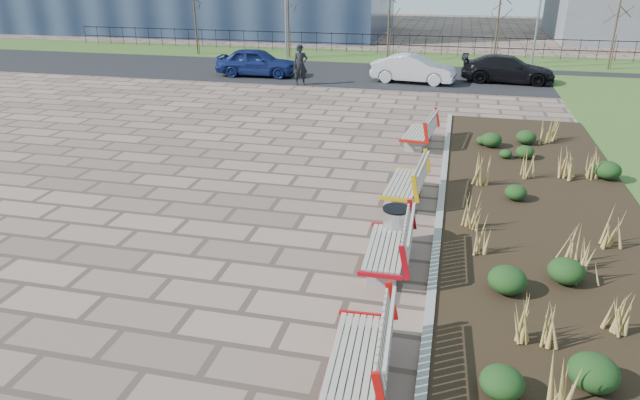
% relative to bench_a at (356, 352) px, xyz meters
% --- Properties ---
extents(ground, '(120.00, 120.00, 0.00)m').
position_rel_bench_a_xyz_m(ground, '(-3.00, 1.20, -0.50)').
color(ground, '#816759').
rests_on(ground, ground).
extents(planting_bed, '(4.50, 18.00, 0.10)m').
position_rel_bench_a_xyz_m(planting_bed, '(3.25, 6.20, -0.45)').
color(planting_bed, black).
rests_on(planting_bed, ground).
extents(planting_curb, '(0.16, 18.00, 0.15)m').
position_rel_bench_a_xyz_m(planting_curb, '(0.92, 6.20, -0.42)').
color(planting_curb, gray).
rests_on(planting_curb, ground).
extents(grass_verge_far, '(80.00, 5.00, 0.04)m').
position_rel_bench_a_xyz_m(grass_verge_far, '(-3.00, 29.20, -0.48)').
color(grass_verge_far, '#33511E').
rests_on(grass_verge_far, ground).
extents(road, '(80.00, 7.00, 0.02)m').
position_rel_bench_a_xyz_m(road, '(-3.00, 23.20, -0.49)').
color(road, black).
rests_on(road, ground).
extents(bench_a, '(1.00, 2.14, 1.00)m').
position_rel_bench_a_xyz_m(bench_a, '(0.00, 0.00, 0.00)').
color(bench_a, '#B80E0C').
rests_on(bench_a, ground).
extents(bench_b, '(0.95, 2.12, 1.00)m').
position_rel_bench_a_xyz_m(bench_b, '(0.00, 3.28, 0.00)').
color(bench_b, '#AF0B16').
rests_on(bench_b, ground).
extents(bench_c, '(1.05, 2.16, 1.00)m').
position_rel_bench_a_xyz_m(bench_c, '(0.00, 6.78, 0.00)').
color(bench_c, '#D99E0B').
rests_on(bench_c, ground).
extents(bench_d, '(1.13, 2.19, 1.00)m').
position_rel_bench_a_xyz_m(bench_d, '(0.00, 11.41, 0.00)').
color(bench_d, '#BA140C').
rests_on(bench_d, ground).
extents(litter_bin, '(0.56, 0.56, 0.83)m').
position_rel_bench_a_xyz_m(litter_bin, '(0.08, 4.28, -0.09)').
color(litter_bin, '#B2B2B7').
rests_on(litter_bin, ground).
extents(pedestrian, '(0.80, 0.66, 1.89)m').
position_rel_bench_a_xyz_m(pedestrian, '(-6.15, 19.85, 0.45)').
color(pedestrian, black).
rests_on(pedestrian, ground).
extents(car_blue, '(4.15, 1.83, 1.39)m').
position_rel_bench_a_xyz_m(car_blue, '(-8.92, 21.58, 0.22)').
color(car_blue, navy).
rests_on(car_blue, road).
extents(car_silver, '(4.12, 1.86, 1.31)m').
position_rel_bench_a_xyz_m(car_silver, '(-1.01, 21.66, 0.18)').
color(car_silver, '#B5B6BD').
rests_on(car_silver, road).
extents(car_black, '(4.46, 1.98, 1.27)m').
position_rel_bench_a_xyz_m(car_black, '(3.41, 22.79, 0.16)').
color(car_black, black).
rests_on(car_black, road).
extents(tree_a, '(1.40, 1.40, 4.00)m').
position_rel_bench_a_xyz_m(tree_a, '(-15.00, 27.70, 1.54)').
color(tree_a, '#4C3D2D').
rests_on(tree_a, grass_verge_far).
extents(tree_b, '(1.40, 1.40, 4.00)m').
position_rel_bench_a_xyz_m(tree_b, '(-9.00, 27.70, 1.54)').
color(tree_b, '#4C3D2D').
rests_on(tree_b, grass_verge_far).
extents(tree_c, '(1.40, 1.40, 4.00)m').
position_rel_bench_a_xyz_m(tree_c, '(-3.00, 27.70, 1.54)').
color(tree_c, '#4C3D2D').
rests_on(tree_c, grass_verge_far).
extents(tree_d, '(1.40, 1.40, 4.00)m').
position_rel_bench_a_xyz_m(tree_d, '(3.00, 27.70, 1.54)').
color(tree_d, '#4C3D2D').
rests_on(tree_d, grass_verge_far).
extents(tree_e, '(1.40, 1.40, 4.00)m').
position_rel_bench_a_xyz_m(tree_e, '(9.00, 27.70, 1.54)').
color(tree_e, '#4C3D2D').
rests_on(tree_e, grass_verge_far).
extents(lamp_west, '(0.24, 0.60, 6.00)m').
position_rel_bench_a_xyz_m(lamp_west, '(-9.00, 27.20, 2.54)').
color(lamp_west, gray).
rests_on(lamp_west, grass_verge_far).
extents(lamp_east, '(0.24, 0.60, 6.00)m').
position_rel_bench_a_xyz_m(lamp_east, '(5.00, 27.20, 2.54)').
color(lamp_east, gray).
rests_on(lamp_east, grass_verge_far).
extents(railing_fence, '(44.00, 0.10, 1.20)m').
position_rel_bench_a_xyz_m(railing_fence, '(-3.00, 30.70, 0.14)').
color(railing_fence, black).
rests_on(railing_fence, grass_verge_far).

